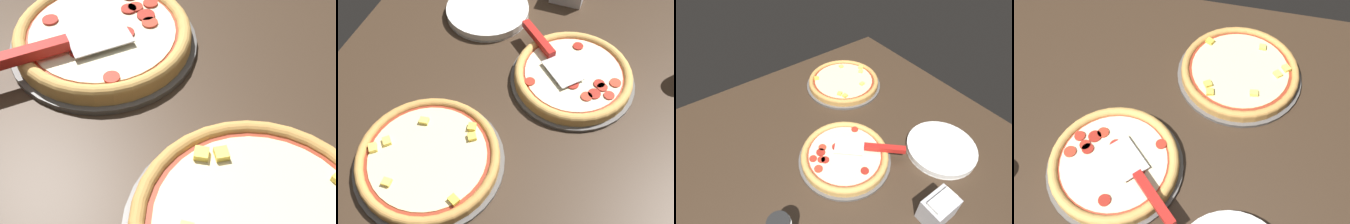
% 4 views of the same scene
% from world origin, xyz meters
% --- Properties ---
extents(ground_plane, '(1.25, 1.18, 0.04)m').
position_xyz_m(ground_plane, '(0.00, 0.00, -0.02)').
color(ground_plane, '#38281C').
extents(pizza_pan_front, '(0.34, 0.34, 0.01)m').
position_xyz_m(pizza_pan_front, '(-0.04, -0.07, 0.01)').
color(pizza_pan_front, '#565451').
rests_on(pizza_pan_front, ground_plane).
extents(pizza_front, '(0.32, 0.32, 0.03)m').
position_xyz_m(pizza_front, '(-0.04, -0.07, 0.03)').
color(pizza_front, tan).
rests_on(pizza_front, pizza_pan_front).
extents(pizza_pan_back, '(0.35, 0.35, 0.01)m').
position_xyz_m(pizza_pan_back, '(0.21, 0.29, 0.01)').
color(pizza_pan_back, '#565451').
rests_on(pizza_pan_back, ground_plane).
extents(pizza_back, '(0.33, 0.33, 0.03)m').
position_xyz_m(pizza_back, '(0.21, 0.29, 0.03)').
color(pizza_back, '#C68E47').
rests_on(pizza_back, pizza_pan_back).
extents(serving_spatula, '(0.22, 0.21, 0.02)m').
position_xyz_m(serving_spatula, '(0.06, -0.13, 0.05)').
color(serving_spatula, silver).
rests_on(serving_spatula, pizza_front).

